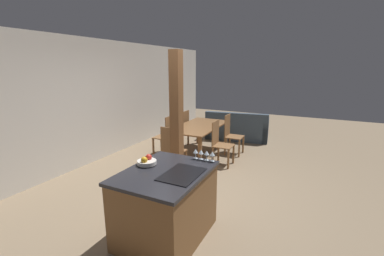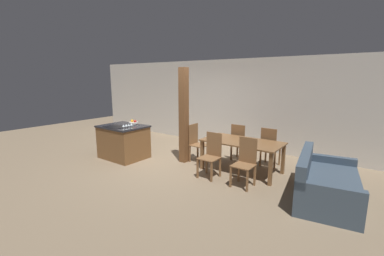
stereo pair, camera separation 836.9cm
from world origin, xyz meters
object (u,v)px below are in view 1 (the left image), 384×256
at_px(wine_glass_near, 212,154).
at_px(dining_table, 199,129).
at_px(dining_chair_far_right, 182,128).
at_px(timber_post, 177,118).
at_px(wine_glass_end, 196,151).
at_px(couch, 237,129).
at_px(wine_glass_middle, 207,153).
at_px(dining_chair_head_end, 172,149).
at_px(dining_chair_near_left, 220,142).
at_px(fruit_bowl, 147,161).
at_px(wine_glass_far, 201,152).
at_px(dining_chair_far_left, 166,135).
at_px(dining_chair_near_right, 231,134).
at_px(kitchen_island, 166,204).

distance_m(wine_glass_near, dining_table, 2.86).
distance_m(dining_chair_far_right, timber_post, 2.23).
relative_size(wine_glass_end, couch, 0.07).
bearing_deg(timber_post, wine_glass_middle, -134.22).
bearing_deg(dining_chair_head_end, dining_chair_near_left, -128.39).
height_order(fruit_bowl, dining_chair_far_right, fruit_bowl).
bearing_deg(wine_glass_middle, fruit_bowl, 126.27).
bearing_deg(dining_table, wine_glass_far, -154.70).
bearing_deg(fruit_bowl, wine_glass_end, -45.32).
xyz_separation_m(wine_glass_near, dining_table, (2.50, 1.34, -0.37)).
xyz_separation_m(dining_chair_near_left, dining_chair_head_end, (-0.87, 0.69, 0.00)).
distance_m(dining_chair_far_left, dining_chair_head_end, 1.11).
xyz_separation_m(wine_glass_near, wine_glass_end, (0.00, 0.24, 0.00)).
xyz_separation_m(dining_table, dining_chair_far_right, (0.40, 0.69, -0.13)).
bearing_deg(wine_glass_middle, dining_chair_near_right, 11.18).
xyz_separation_m(wine_glass_end, dining_chair_head_end, (1.23, 1.10, -0.50)).
relative_size(dining_chair_near_left, couch, 0.51).
bearing_deg(kitchen_island, dining_chair_head_end, 28.40).
xyz_separation_m(dining_chair_near_left, dining_chair_far_left, (0.00, 1.38, 0.00)).
distance_m(wine_glass_near, wine_glass_end, 0.24).
height_order(dining_table, timber_post, timber_post).
bearing_deg(dining_table, timber_post, -170.85).
relative_size(wine_glass_near, wine_glass_far, 1.00).
bearing_deg(wine_glass_end, dining_chair_far_left, 40.46).
height_order(wine_glass_middle, dining_chair_head_end, wine_glass_middle).
bearing_deg(dining_chair_near_right, fruit_bowl, 179.00).
bearing_deg(timber_post, dining_chair_far_right, 26.05).
xyz_separation_m(kitchen_island, dining_chair_head_end, (1.75, 0.95, 0.05)).
relative_size(dining_chair_far_left, dining_chair_far_right, 1.00).
distance_m(fruit_bowl, timber_post, 1.53).
distance_m(fruit_bowl, wine_glass_middle, 0.79).
bearing_deg(dining_chair_far_right, dining_chair_far_left, 0.00).
distance_m(wine_glass_middle, wine_glass_end, 0.16).
height_order(wine_glass_far, dining_chair_near_right, wine_glass_far).
distance_m(kitchen_island, dining_chair_near_right, 3.43).
height_order(wine_glass_middle, wine_glass_end, same).
bearing_deg(dining_chair_far_right, timber_post, 26.05).
bearing_deg(dining_chair_head_end, wine_glass_end, 131.86).
relative_size(wine_glass_middle, dining_chair_head_end, 0.14).
xyz_separation_m(wine_glass_end, couch, (4.32, 0.67, -0.72)).
distance_m(kitchen_island, wine_glass_far, 0.80).
xyz_separation_m(dining_chair_near_right, dining_chair_head_end, (-1.67, 0.69, 0.00)).
bearing_deg(dining_chair_far_left, kitchen_island, 31.97).
height_order(couch, timber_post, timber_post).
height_order(kitchen_island, timber_post, timber_post).
bearing_deg(wine_glass_near, dining_chair_head_end, 47.60).
bearing_deg(dining_chair_far_left, couch, 153.39).
bearing_deg(dining_chair_far_right, fruit_bowl, 21.44).
xyz_separation_m(dining_table, timber_post, (-1.50, -0.24, 0.57)).
xyz_separation_m(wine_glass_middle, dining_chair_near_left, (2.10, 0.57, -0.50)).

